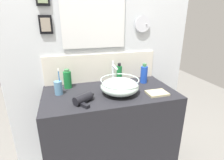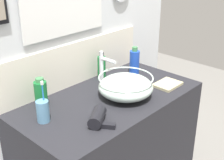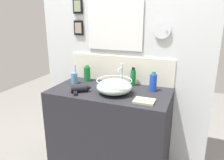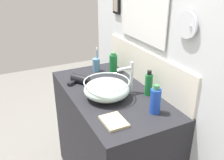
# 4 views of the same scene
# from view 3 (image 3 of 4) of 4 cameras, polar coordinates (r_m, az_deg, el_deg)

# --- Properties ---
(vanity_counter) EXTENTS (1.08, 0.57, 0.90)m
(vanity_counter) POSITION_cam_3_polar(r_m,az_deg,el_deg) (2.17, -0.49, -13.94)
(vanity_counter) COLOR #232328
(vanity_counter) RESTS_ON ground
(back_panel) EXTENTS (1.75, 0.10, 2.46)m
(back_panel) POSITION_cam_3_polar(r_m,az_deg,el_deg) (2.18, 2.58, 8.28)
(back_panel) COLOR silver
(back_panel) RESTS_ON ground
(glass_bowl_sink) EXTENTS (0.31, 0.31, 0.12)m
(glass_bowl_sink) POSITION_cam_3_polar(r_m,az_deg,el_deg) (1.88, 0.59, -1.68)
(glass_bowl_sink) COLOR silver
(glass_bowl_sink) RESTS_ON vanity_counter
(faucet) EXTENTS (0.02, 0.12, 0.23)m
(faucet) POSITION_cam_3_polar(r_m,az_deg,el_deg) (2.02, 2.39, 1.56)
(faucet) COLOR silver
(faucet) RESTS_ON vanity_counter
(hair_drier) EXTENTS (0.19, 0.19, 0.07)m
(hair_drier) POSITION_cam_3_polar(r_m,az_deg,el_deg) (1.94, -8.23, -2.28)
(hair_drier) COLOR black
(hair_drier) RESTS_ON vanity_counter
(toothbrush_cup) EXTENTS (0.06, 0.06, 0.21)m
(toothbrush_cup) POSITION_cam_3_polar(r_m,az_deg,el_deg) (2.19, -9.79, 0.53)
(toothbrush_cup) COLOR #598CB2
(toothbrush_cup) RESTS_ON vanity_counter
(shampoo_bottle) EXTENTS (0.07, 0.07, 0.17)m
(shampoo_bottle) POSITION_cam_3_polar(r_m,az_deg,el_deg) (2.25, -6.53, 1.67)
(shampoo_bottle) COLOR #197233
(shampoo_bottle) RESTS_ON vanity_counter
(soap_dispenser) EXTENTS (0.06, 0.06, 0.18)m
(soap_dispenser) POSITION_cam_3_polar(r_m,az_deg,el_deg) (1.96, 10.69, -0.62)
(soap_dispenser) COLOR blue
(soap_dispenser) RESTS_ON vanity_counter
(lotion_bottle) EXTENTS (0.05, 0.05, 0.18)m
(lotion_bottle) POSITION_cam_3_polar(r_m,az_deg,el_deg) (2.10, 5.52, 0.67)
(lotion_bottle) COLOR #197233
(lotion_bottle) RESTS_ON vanity_counter
(hand_towel) EXTENTS (0.16, 0.12, 0.02)m
(hand_towel) POSITION_cam_3_polar(r_m,az_deg,el_deg) (1.74, 8.43, -5.44)
(hand_towel) COLOR tan
(hand_towel) RESTS_ON vanity_counter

